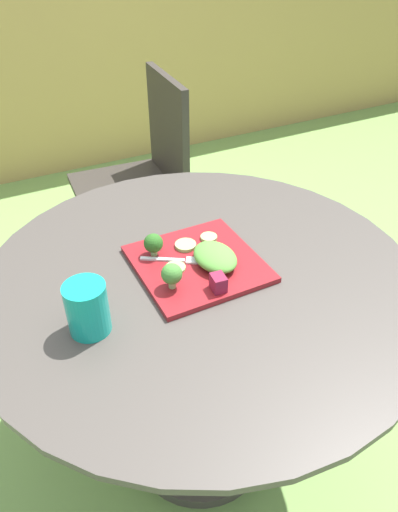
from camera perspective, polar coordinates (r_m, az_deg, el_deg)
The scene contains 14 objects.
ground_plane at distance 1.70m, azimuth 0.12°, elevation -21.38°, with size 12.00×12.00×0.00m, color #70994C.
bamboo_fence at distance 3.14m, azimuth -20.02°, elevation 20.58°, with size 8.00×0.08×1.35m, color #A8894C.
patio_table at distance 1.29m, azimuth 0.15°, elevation -9.29°, with size 1.07×1.07×0.72m.
patio_chair at distance 2.10m, azimuth -6.45°, elevation 10.64°, with size 0.47×0.47×0.90m.
salad_plate at distance 1.17m, azimuth -0.16°, elevation -0.92°, with size 0.29×0.29×0.01m, color maroon.
drinking_glass at distance 1.00m, azimuth -13.20°, elevation -6.40°, with size 0.09×0.09×0.12m.
fork at distance 1.16m, azimuth -2.57°, elevation -0.49°, with size 0.14×0.10×0.00m.
lettuce_mound at distance 1.14m, azimuth 1.99°, elevation -0.16°, with size 0.10×0.13×0.04m, color #519338.
broccoli_floret_0 at distance 1.17m, azimuth -5.50°, elevation 1.51°, with size 0.05×0.05×0.06m.
broccoli_floret_1 at distance 1.07m, azimuth -3.29°, elevation -2.20°, with size 0.05×0.05×0.06m.
cucumber_slice_0 at distance 1.21m, azimuth -1.63°, elevation 1.31°, with size 0.05×0.05×0.01m, color #8EB766.
cucumber_slice_1 at distance 1.24m, azimuth 1.18°, elevation 2.24°, with size 0.04×0.04×0.01m, color #8EB766.
cucumber_slice_2 at distance 1.14m, azimuth -2.84°, elevation -1.39°, with size 0.05×0.05×0.01m, color #8EB766.
beet_chunk_0 at distance 1.07m, azimuth 2.32°, elevation -3.24°, with size 0.04×0.03×0.04m, color maroon.
Camera 1 is at (-0.41, -0.80, 1.44)m, focal length 33.32 mm.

